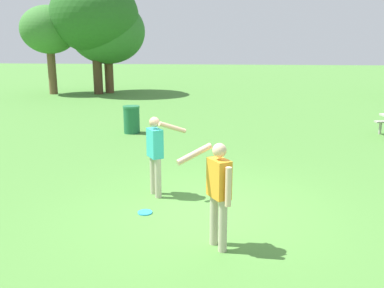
{
  "coord_description": "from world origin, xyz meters",
  "views": [
    {
      "loc": [
        0.57,
        -7.15,
        3.01
      ],
      "look_at": [
        -0.39,
        1.12,
        1.0
      ],
      "focal_mm": 38.28,
      "sensor_mm": 36.0,
      "label": 1
    }
  ],
  "objects_px": {
    "frisbee": "(145,212)",
    "trash_can_beside_table": "(132,119)",
    "person_thrower": "(156,150)",
    "person_catcher": "(218,188)",
    "tree_tall_left": "(49,31)",
    "tree_broad_center": "(95,16)",
    "tree_far_right": "(107,32)"
  },
  "relations": [
    {
      "from": "tree_broad_center",
      "to": "tree_far_right",
      "type": "relative_size",
      "value": 1.19
    },
    {
      "from": "tree_broad_center",
      "to": "tree_tall_left",
      "type": "bearing_deg",
      "value": -173.07
    },
    {
      "from": "tree_tall_left",
      "to": "tree_far_right",
      "type": "bearing_deg",
      "value": 17.11
    },
    {
      "from": "tree_broad_center",
      "to": "person_thrower",
      "type": "bearing_deg",
      "value": -67.33
    },
    {
      "from": "person_catcher",
      "to": "tree_broad_center",
      "type": "height_order",
      "value": "tree_broad_center"
    },
    {
      "from": "person_thrower",
      "to": "tree_tall_left",
      "type": "distance_m",
      "value": 20.03
    },
    {
      "from": "frisbee",
      "to": "person_catcher",
      "type": "bearing_deg",
      "value": -39.88
    },
    {
      "from": "frisbee",
      "to": "trash_can_beside_table",
      "type": "xyz_separation_m",
      "value": [
        -2.06,
        6.91,
        0.47
      ]
    },
    {
      "from": "person_catcher",
      "to": "tree_broad_center",
      "type": "distance_m",
      "value": 21.65
    },
    {
      "from": "person_catcher",
      "to": "trash_can_beside_table",
      "type": "bearing_deg",
      "value": 113.19
    },
    {
      "from": "person_catcher",
      "to": "tree_tall_left",
      "type": "bearing_deg",
      "value": 120.92
    },
    {
      "from": "tree_tall_left",
      "to": "tree_far_right",
      "type": "relative_size",
      "value": 0.92
    },
    {
      "from": "person_catcher",
      "to": "trash_can_beside_table",
      "type": "xyz_separation_m",
      "value": [
        -3.46,
        8.07,
        -0.48
      ]
    },
    {
      "from": "trash_can_beside_table",
      "to": "tree_tall_left",
      "type": "xyz_separation_m",
      "value": [
        -8.01,
        11.07,
        3.41
      ]
    },
    {
      "from": "frisbee",
      "to": "tree_far_right",
      "type": "distance_m",
      "value": 20.53
    },
    {
      "from": "person_thrower",
      "to": "person_catcher",
      "type": "bearing_deg",
      "value": -56.9
    },
    {
      "from": "tree_tall_left",
      "to": "tree_broad_center",
      "type": "height_order",
      "value": "tree_broad_center"
    },
    {
      "from": "tree_broad_center",
      "to": "tree_far_right",
      "type": "distance_m",
      "value": 1.24
    },
    {
      "from": "tree_tall_left",
      "to": "tree_broad_center",
      "type": "relative_size",
      "value": 0.77
    },
    {
      "from": "tree_broad_center",
      "to": "trash_can_beside_table",
      "type": "bearing_deg",
      "value": -65.63
    },
    {
      "from": "frisbee",
      "to": "tree_tall_left",
      "type": "distance_m",
      "value": 20.97
    },
    {
      "from": "person_thrower",
      "to": "person_catcher",
      "type": "height_order",
      "value": "same"
    },
    {
      "from": "person_catcher",
      "to": "tree_far_right",
      "type": "distance_m",
      "value": 21.94
    },
    {
      "from": "tree_tall_left",
      "to": "tree_far_right",
      "type": "height_order",
      "value": "tree_far_right"
    },
    {
      "from": "person_thrower",
      "to": "tree_far_right",
      "type": "bearing_deg",
      "value": 110.48
    },
    {
      "from": "person_thrower",
      "to": "trash_can_beside_table",
      "type": "relative_size",
      "value": 1.71
    },
    {
      "from": "person_thrower",
      "to": "trash_can_beside_table",
      "type": "height_order",
      "value": "person_thrower"
    },
    {
      "from": "person_catcher",
      "to": "tree_far_right",
      "type": "bearing_deg",
      "value": 111.92
    },
    {
      "from": "tree_broad_center",
      "to": "tree_far_right",
      "type": "xyz_separation_m",
      "value": [
        0.51,
        0.69,
        -0.89
      ]
    },
    {
      "from": "person_thrower",
      "to": "tree_far_right",
      "type": "xyz_separation_m",
      "value": [
        -6.75,
        18.08,
        2.89
      ]
    },
    {
      "from": "tree_tall_left",
      "to": "person_catcher",
      "type": "bearing_deg",
      "value": -59.08
    },
    {
      "from": "person_catcher",
      "to": "trash_can_beside_table",
      "type": "relative_size",
      "value": 1.71
    }
  ]
}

